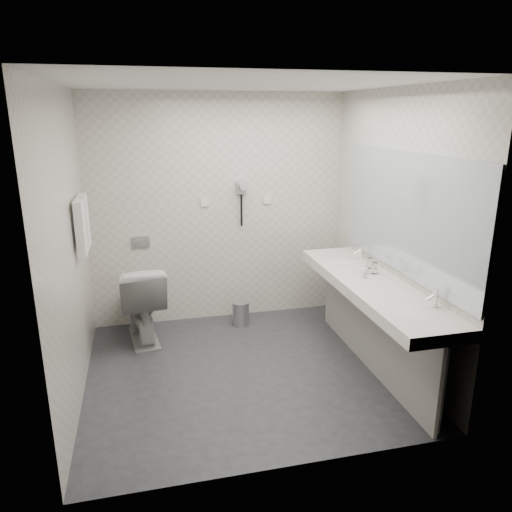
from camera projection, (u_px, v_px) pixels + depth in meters
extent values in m
plane|color=#29292E|center=(244.00, 371.00, 4.46)|extent=(2.80, 2.80, 0.00)
plane|color=silver|center=(242.00, 83.00, 3.75)|extent=(2.80, 2.80, 0.00)
plane|color=beige|center=(218.00, 211.00, 5.31)|extent=(2.80, 0.00, 2.80)
plane|color=beige|center=(288.00, 293.00, 2.89)|extent=(2.80, 0.00, 2.80)
plane|color=beige|center=(68.00, 250.00, 3.79)|extent=(0.00, 2.60, 2.60)
plane|color=beige|center=(393.00, 230.00, 4.42)|extent=(0.00, 2.60, 2.60)
cube|color=silver|center=(372.00, 287.00, 4.30)|extent=(0.55, 2.20, 0.10)
cube|color=gray|center=(371.00, 330.00, 4.42)|extent=(0.03, 2.15, 0.75)
cylinder|color=silver|center=(441.00, 391.00, 3.46)|extent=(0.06, 0.06, 0.75)
cylinder|color=silver|center=(331.00, 291.00, 5.40)|extent=(0.06, 0.06, 0.75)
cube|color=#B2BCC6|center=(405.00, 213.00, 4.17)|extent=(0.02, 2.20, 1.05)
ellipsoid|color=silver|center=(411.00, 311.00, 3.68)|extent=(0.40, 0.31, 0.05)
ellipsoid|color=silver|center=(343.00, 262.00, 4.89)|extent=(0.40, 0.31, 0.05)
cylinder|color=silver|center=(435.00, 298.00, 3.70)|extent=(0.04, 0.04, 0.15)
cylinder|color=silver|center=(361.00, 252.00, 4.91)|extent=(0.04, 0.04, 0.15)
imported|color=silver|center=(364.00, 273.00, 4.36)|extent=(0.05, 0.05, 0.09)
imported|color=silver|center=(365.00, 269.00, 4.47)|extent=(0.08, 0.08, 0.09)
cylinder|color=silver|center=(374.00, 268.00, 4.47)|extent=(0.08, 0.08, 0.11)
cylinder|color=silver|center=(370.00, 263.00, 4.63)|extent=(0.06, 0.06, 0.10)
imported|color=silver|center=(141.00, 302.00, 4.99)|extent=(0.55, 0.86, 0.82)
cube|color=#B2B5BA|center=(141.00, 242.00, 5.20)|extent=(0.18, 0.02, 0.12)
cylinder|color=#B2B5BA|center=(241.00, 314.00, 5.39)|extent=(0.20, 0.20, 0.26)
cylinder|color=#B2B5BA|center=(241.00, 303.00, 5.35)|extent=(0.19, 0.19, 0.02)
cylinder|color=silver|center=(79.00, 200.00, 4.23)|extent=(0.02, 0.62, 0.02)
cube|color=silver|center=(81.00, 228.00, 4.16)|extent=(0.07, 0.24, 0.48)
cube|color=silver|center=(84.00, 221.00, 4.42)|extent=(0.07, 0.24, 0.48)
cube|color=#96969C|center=(241.00, 187.00, 5.27)|extent=(0.10, 0.04, 0.14)
cylinder|color=#96969C|center=(242.00, 186.00, 5.20)|extent=(0.08, 0.14, 0.08)
cylinder|color=black|center=(241.00, 210.00, 5.33)|extent=(0.02, 0.02, 0.35)
cube|color=silver|center=(205.00, 202.00, 5.24)|extent=(0.09, 0.02, 0.09)
cube|color=silver|center=(267.00, 200.00, 5.40)|extent=(0.09, 0.02, 0.09)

